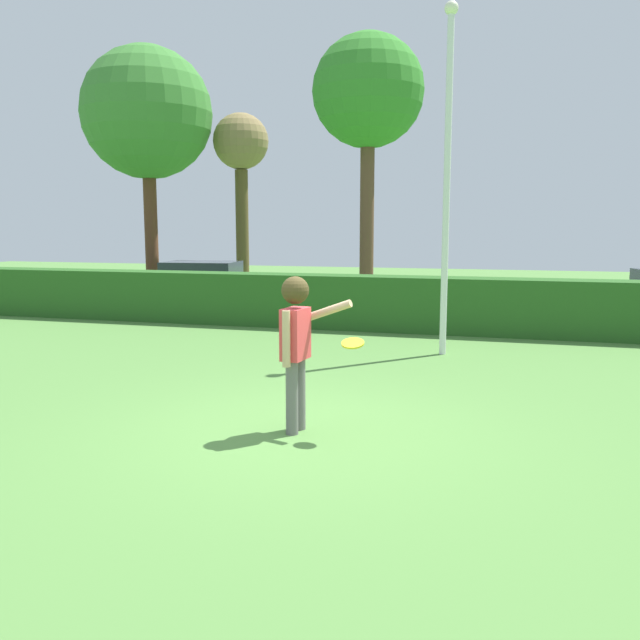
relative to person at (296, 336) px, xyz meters
The scene contains 9 objects.
ground_plane 1.11m from the person, 54.49° to the left, with size 60.00×60.00×0.00m, color #51823C.
person is the anchor object (origin of this frame).
frisbee 0.65m from the person, ahead, with size 0.25×0.25×0.09m.
lamppost 5.72m from the person, 77.43° to the left, with size 0.24×0.24×6.13m.
hedge_row 7.69m from the person, 89.68° to the left, with size 28.73×0.90×1.22m, color #27581F.
parked_car_green 13.46m from the person, 120.51° to the left, with size 4.36×2.18×1.25m.
willow_tree 16.18m from the person, 114.76° to the left, with size 1.87×1.87×6.10m.
oak_tree 16.60m from the person, 125.76° to the left, with size 4.25×4.25×8.11m.
maple_tree 13.21m from the person, 98.33° to the left, with size 3.19×3.19×7.72m.
Camera 1 is at (2.22, -6.99, 2.32)m, focal length 37.10 mm.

